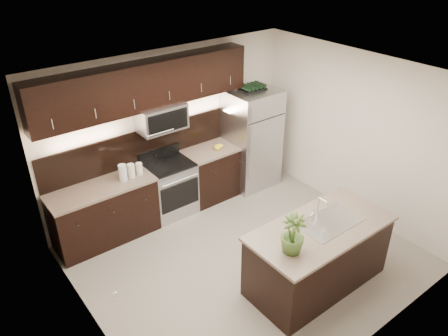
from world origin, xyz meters
The scene contains 12 objects.
ground centered at (0.00, 0.00, 0.00)m, with size 4.50×4.50×0.00m, color gray.
room_walls centered at (-0.11, -0.04, 1.70)m, with size 4.52×4.02×2.71m.
counter_run centered at (-0.46, 1.69, 0.47)m, with size 3.51×0.65×0.94m.
upper_fixtures centered at (-0.43, 1.84, 2.14)m, with size 3.49×0.40×1.66m.
island centered at (0.42, -0.96, 0.47)m, with size 1.96×0.96×0.94m.
sink_faucet centered at (0.57, -0.95, 0.96)m, with size 0.84×0.50×0.28m.
refrigerator centered at (1.46, 1.63, 0.91)m, with size 0.88×0.79×1.83m, color #B2B2B7.
wine_rack centered at (1.46, 1.63, 1.88)m, with size 0.45×0.28×0.11m.
plant centered at (-0.24, -1.06, 1.19)m, with size 0.28×0.28×0.51m, color #3D5923.
canisters centered at (-0.95, 1.65, 1.06)m, with size 0.40×0.14×0.26m.
french_press centered at (1.11, 1.64, 1.04)m, with size 0.09×0.09×0.27m.
bananas centered at (0.66, 1.61, 0.97)m, with size 0.20×0.16×0.06m, color yellow.
Camera 1 is at (-3.32, -3.75, 4.31)m, focal length 35.00 mm.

